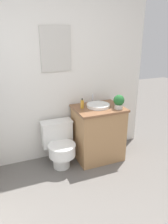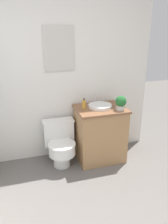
{
  "view_description": "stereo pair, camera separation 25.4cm",
  "coord_description": "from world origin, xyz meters",
  "px_view_note": "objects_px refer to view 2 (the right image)",
  "views": [
    {
      "loc": [
        -0.34,
        -0.92,
        1.77
      ],
      "look_at": [
        0.64,
        1.47,
        0.81
      ],
      "focal_mm": 35.0,
      "sensor_mm": 36.0,
      "label": 1
    },
    {
      "loc": [
        -0.1,
        -1.0,
        1.77
      ],
      "look_at": [
        0.64,
        1.47,
        0.81
      ],
      "focal_mm": 35.0,
      "sensor_mm": 36.0,
      "label": 2
    }
  ],
  "objects_px": {
    "toilet": "(60,143)",
    "sink": "(100,106)",
    "potted_plant": "(121,103)",
    "soap_bottle": "(84,104)"
  },
  "relations": [
    {
      "from": "toilet",
      "to": "potted_plant",
      "type": "bearing_deg",
      "value": -12.77
    },
    {
      "from": "soap_bottle",
      "to": "potted_plant",
      "type": "distance_m",
      "value": 0.49
    },
    {
      "from": "toilet",
      "to": "sink",
      "type": "xyz_separation_m",
      "value": [
        0.57,
        -0.01,
        0.48
      ]
    },
    {
      "from": "toilet",
      "to": "soap_bottle",
      "type": "xyz_separation_m",
      "value": [
        0.35,
        0.03,
        0.52
      ]
    },
    {
      "from": "soap_bottle",
      "to": "sink",
      "type": "bearing_deg",
      "value": -8.81
    },
    {
      "from": "toilet",
      "to": "soap_bottle",
      "type": "bearing_deg",
      "value": 4.61
    },
    {
      "from": "sink",
      "to": "potted_plant",
      "type": "xyz_separation_m",
      "value": [
        0.22,
        -0.17,
        0.08
      ]
    },
    {
      "from": "sink",
      "to": "potted_plant",
      "type": "height_order",
      "value": "potted_plant"
    },
    {
      "from": "sink",
      "to": "potted_plant",
      "type": "relative_size",
      "value": 1.86
    },
    {
      "from": "toilet",
      "to": "potted_plant",
      "type": "distance_m",
      "value": 0.99
    }
  ]
}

